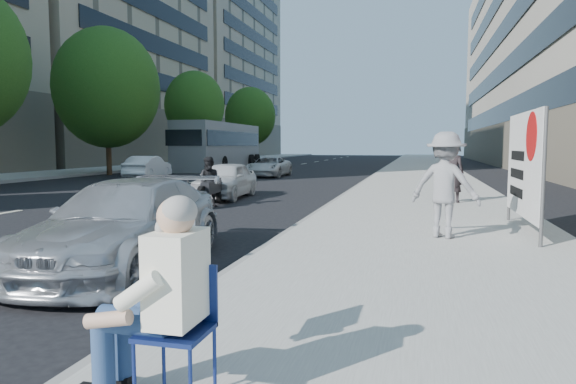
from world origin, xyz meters
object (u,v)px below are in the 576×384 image
(parked_sedan, at_px, (126,224))
(seated_protester, at_px, (160,288))
(white_sedan_far, at_px, (269,167))
(white_sedan_mid, at_px, (148,167))
(bus, at_px, (220,147))
(white_sedan_near, at_px, (225,180))
(protest_banner, at_px, (524,164))
(motorcycle, at_px, (210,184))
(pedestrian_woman, at_px, (453,173))
(jogger, at_px, (445,185))

(parked_sedan, bearing_deg, seated_protester, -60.43)
(parked_sedan, height_order, white_sedan_far, parked_sedan)
(white_sedan_mid, relative_size, bus, 0.30)
(seated_protester, relative_size, white_sedan_near, 0.37)
(protest_banner, height_order, white_sedan_near, protest_banner)
(protest_banner, height_order, white_sedan_far, protest_banner)
(white_sedan_near, xyz_separation_m, motorcycle, (0.44, -2.29, 0.03))
(pedestrian_woman, bearing_deg, parked_sedan, 74.80)
(seated_protester, bearing_deg, white_sedan_far, 104.88)
(parked_sedan, bearing_deg, motorcycle, 98.63)
(parked_sedan, distance_m, white_sedan_near, 9.64)
(jogger, relative_size, motorcycle, 0.89)
(seated_protester, xyz_separation_m, jogger, (1.98, 6.41, 0.19))
(white_sedan_far, height_order, bus, bus)
(protest_banner, distance_m, motorcycle, 8.35)
(jogger, relative_size, white_sedan_near, 0.52)
(white_sedan_mid, bearing_deg, parked_sedan, 112.41)
(pedestrian_woman, height_order, white_sedan_near, pedestrian_woman)
(white_sedan_near, xyz_separation_m, white_sedan_far, (-1.88, 11.47, -0.05))
(white_sedan_mid, bearing_deg, motorcycle, 120.79)
(motorcycle, bearing_deg, white_sedan_far, 94.74)
(pedestrian_woman, distance_m, white_sedan_near, 7.16)
(seated_protester, bearing_deg, white_sedan_near, 109.57)
(seated_protester, xyz_separation_m, protest_banner, (3.40, 7.38, 0.53))
(seated_protester, distance_m, parked_sedan, 4.43)
(pedestrian_woman, xyz_separation_m, white_sedan_near, (-7.10, 0.84, -0.37))
(seated_protester, xyz_separation_m, pedestrian_woman, (2.46, 12.21, 0.10))
(white_sedan_near, distance_m, motorcycle, 2.33)
(white_sedan_mid, xyz_separation_m, bus, (-0.49, 11.27, 1.04))
(pedestrian_woman, distance_m, protest_banner, 4.93)
(jogger, distance_m, bus, 29.90)
(jogger, height_order, white_sedan_far, jogger)
(white_sedan_far, bearing_deg, seated_protester, -76.16)
(parked_sedan, xyz_separation_m, bus, (-10.10, 28.86, 1.01))
(jogger, distance_m, white_sedan_mid, 20.47)
(protest_banner, relative_size, motorcycle, 1.49)
(white_sedan_far, relative_size, bus, 0.33)
(seated_protester, xyz_separation_m, bus, (-12.60, 32.51, 0.76))
(protest_banner, distance_m, bus, 29.79)
(pedestrian_woman, xyz_separation_m, bus, (-15.07, 20.30, 0.66))
(protest_banner, height_order, bus, bus)
(jogger, relative_size, parked_sedan, 0.43)
(pedestrian_woman, bearing_deg, white_sedan_mid, -16.86)
(seated_protester, bearing_deg, protest_banner, 65.25)
(protest_banner, xyz_separation_m, white_sedan_mid, (-15.52, 13.86, -0.81))
(parked_sedan, relative_size, white_sedan_far, 1.07)
(jogger, distance_m, pedestrian_woman, 5.81)
(white_sedan_near, xyz_separation_m, white_sedan_mid, (-7.48, 8.19, -0.01))
(bus, bearing_deg, jogger, -62.62)
(parked_sedan, xyz_separation_m, white_sedan_far, (-4.01, 20.87, -0.07))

